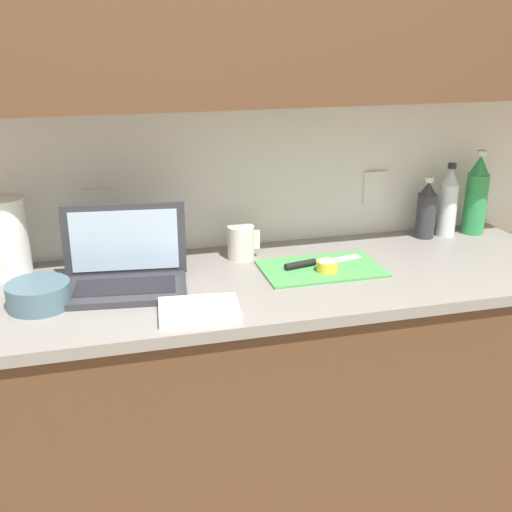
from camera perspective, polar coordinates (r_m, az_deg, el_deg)
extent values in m
cube|color=white|center=(2.21, -6.99, 10.66)|extent=(5.20, 0.06, 2.60)
cube|color=white|center=(2.20, -13.86, 4.31)|extent=(0.09, 0.01, 0.12)
cube|color=white|center=(2.43, 10.54, 6.02)|extent=(0.09, 0.01, 0.12)
cube|color=brown|center=(2.20, -4.63, -13.76)|extent=(2.38, 0.61, 0.87)
cube|color=gray|center=(1.99, -5.00, -2.93)|extent=(2.45, 0.65, 0.03)
cube|color=#333338|center=(1.95, -11.53, -2.93)|extent=(0.39, 0.27, 0.02)
cube|color=black|center=(1.94, -11.55, -2.64)|extent=(0.31, 0.17, 0.00)
cube|color=#333338|center=(2.01, -11.61, 1.40)|extent=(0.37, 0.05, 0.23)
cube|color=silver|center=(2.00, -11.62, 1.34)|extent=(0.32, 0.04, 0.19)
cube|color=#4C9E51|center=(2.09, 5.83, -1.11)|extent=(0.39, 0.24, 0.01)
cube|color=silver|center=(2.16, 7.23, -0.34)|extent=(0.18, 0.07, 0.00)
cylinder|color=black|center=(2.08, 3.96, -0.75)|extent=(0.11, 0.05, 0.02)
cylinder|color=yellow|center=(2.06, 6.34, -0.90)|extent=(0.07, 0.07, 0.03)
cylinder|color=#F4EAA3|center=(2.05, 6.36, -0.44)|extent=(0.06, 0.06, 0.00)
cylinder|color=#333338|center=(2.45, 14.85, 3.47)|extent=(0.07, 0.07, 0.16)
cone|color=#333338|center=(2.43, 15.07, 5.84)|extent=(0.06, 0.06, 0.05)
cylinder|color=white|center=(2.42, 15.14, 6.57)|extent=(0.03, 0.03, 0.02)
cylinder|color=silver|center=(2.49, 16.65, 3.95)|extent=(0.07, 0.07, 0.20)
cone|color=silver|center=(2.46, 16.95, 6.80)|extent=(0.06, 0.06, 0.06)
cylinder|color=black|center=(2.45, 17.04, 7.67)|extent=(0.03, 0.03, 0.02)
cylinder|color=#2D934C|center=(2.55, 18.92, 4.40)|extent=(0.08, 0.08, 0.23)
cone|color=#2D934C|center=(2.52, 19.30, 7.65)|extent=(0.07, 0.07, 0.07)
cylinder|color=white|center=(2.51, 19.42, 8.64)|extent=(0.04, 0.04, 0.02)
cylinder|color=silver|center=(2.16, -1.36, 1.22)|extent=(0.09, 0.09, 0.11)
cube|color=silver|center=(2.17, 0.06, 1.48)|extent=(0.02, 0.01, 0.06)
cylinder|color=slate|center=(1.91, -18.76, -3.29)|extent=(0.18, 0.18, 0.07)
cylinder|color=white|center=(2.13, -21.22, 1.49)|extent=(0.13, 0.13, 0.26)
cube|color=white|center=(1.78, -5.09, -4.81)|extent=(0.24, 0.18, 0.02)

